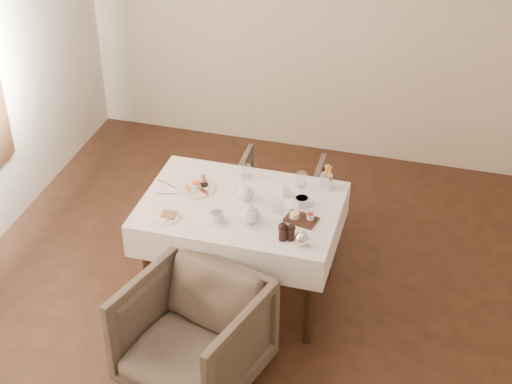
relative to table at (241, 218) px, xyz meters
The scene contains 20 objects.
table is the anchor object (origin of this frame).
armchair_near 0.87m from the table, 93.80° to the right, with size 0.74×0.76×0.69m, color #493F36.
armchair_far 0.85m from the table, 85.65° to the left, with size 0.62×0.63×0.58m, color #493F36.
breakfast_plate 0.37m from the table, 164.11° to the left, with size 0.27×0.27×0.03m.
side_plate 0.51m from the table, 146.34° to the right, with size 0.18×0.17×0.02m.
teapot_centre 0.18m from the table, 68.25° to the left, with size 0.15×0.11×0.12m, color white, non-canonical shape.
teapot_front 0.28m from the table, 56.79° to the right, with size 0.17×0.13×0.13m, color white, non-canonical shape.
creamer 0.34m from the table, 32.48° to the left, with size 0.06×0.06×0.07m, color white.
teacup_near 0.28m from the table, 112.24° to the right, with size 0.13×0.13×0.07m.
teacup_far 0.42m from the table, 10.66° to the left, with size 0.14×0.14×0.07m.
glass_left 0.35m from the table, 99.75° to the left, with size 0.07×0.07×0.09m, color silver.
glass_mid 0.30m from the table, ahead, with size 0.07×0.07×0.10m, color silver.
glass_right 0.48m from the table, 42.73° to the left, with size 0.07×0.07×0.10m, color silver.
condiment_board 0.44m from the table, 10.02° to the right, with size 0.22×0.17×0.05m.
pepper_mill_left 0.49m from the table, 39.70° to the right, with size 0.06×0.06×0.12m, color black, non-canonical shape.
pepper_mill_right 0.52m from the table, 34.95° to the right, with size 0.06×0.06×0.11m, color black, non-canonical shape.
silver_pot 0.60m from the table, 33.52° to the right, with size 0.11×0.09×0.11m, color white, non-canonical shape.
fries_cup 0.63m from the table, 34.20° to the left, with size 0.08×0.08×0.18m.
cutlery_fork 0.55m from the table, behind, with size 0.01×0.19×0.00m, color silver.
cutlery_knife 0.48m from the table, behind, with size 0.01×0.19×0.00m, color silver.
Camera 1 is at (0.92, -3.52, 3.65)m, focal length 55.00 mm.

